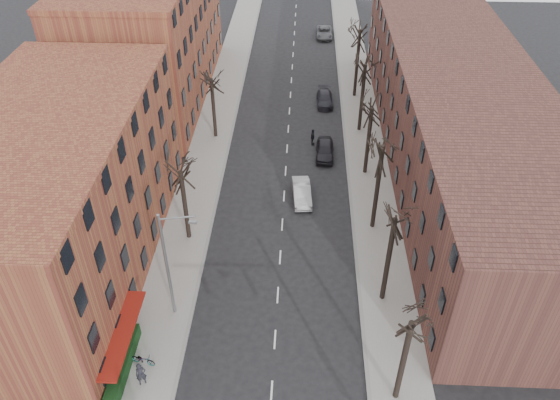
# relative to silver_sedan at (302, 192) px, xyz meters

# --- Properties ---
(sidewalk_left) EXTENTS (4.00, 90.00, 0.15)m
(sidewalk_left) POSITION_rel_silver_sedan_xyz_m (-9.60, 11.35, -0.65)
(sidewalk_left) COLOR gray
(sidewalk_left) RESTS_ON ground
(sidewalk_right) EXTENTS (4.00, 90.00, 0.15)m
(sidewalk_right) POSITION_rel_silver_sedan_xyz_m (6.40, 11.35, -0.65)
(sidewalk_right) COLOR gray
(sidewalk_right) RESTS_ON ground
(building_left_near) EXTENTS (12.00, 26.00, 12.00)m
(building_left_near) POSITION_rel_silver_sedan_xyz_m (-17.60, -8.65, 5.28)
(building_left_near) COLOR brown
(building_left_near) RESTS_ON ground
(building_left_far) EXTENTS (12.00, 28.00, 14.00)m
(building_left_far) POSITION_rel_silver_sedan_xyz_m (-17.60, 20.35, 6.28)
(building_left_far) COLOR brown
(building_left_far) RESTS_ON ground
(building_right) EXTENTS (12.00, 50.00, 10.00)m
(building_right) POSITION_rel_silver_sedan_xyz_m (14.40, 6.35, 4.28)
(building_right) COLOR #522E26
(building_right) RESTS_ON ground
(awning_left) EXTENTS (1.20, 7.00, 0.15)m
(awning_left) POSITION_rel_silver_sedan_xyz_m (-11.00, -17.65, -0.72)
(awning_left) COLOR maroon
(awning_left) RESTS_ON ground
(hedge) EXTENTS (0.80, 6.00, 1.00)m
(hedge) POSITION_rel_silver_sedan_xyz_m (-11.10, -18.65, -0.07)
(hedge) COLOR #123514
(hedge) RESTS_ON sidewalk_left
(tree_right_a) EXTENTS (5.20, 5.20, 10.00)m
(tree_right_a) POSITION_rel_silver_sedan_xyz_m (6.00, -19.65, -0.72)
(tree_right_a) COLOR black
(tree_right_a) RESTS_ON ground
(tree_right_b) EXTENTS (5.20, 5.20, 10.80)m
(tree_right_b) POSITION_rel_silver_sedan_xyz_m (6.00, -11.65, -0.72)
(tree_right_b) COLOR black
(tree_right_b) RESTS_ON ground
(tree_right_c) EXTENTS (5.20, 5.20, 11.60)m
(tree_right_c) POSITION_rel_silver_sedan_xyz_m (6.00, -3.65, -0.72)
(tree_right_c) COLOR black
(tree_right_c) RESTS_ON ground
(tree_right_d) EXTENTS (5.20, 5.20, 10.00)m
(tree_right_d) POSITION_rel_silver_sedan_xyz_m (6.00, 4.35, -0.72)
(tree_right_d) COLOR black
(tree_right_d) RESTS_ON ground
(tree_right_e) EXTENTS (5.20, 5.20, 10.80)m
(tree_right_e) POSITION_rel_silver_sedan_xyz_m (6.00, 12.35, -0.72)
(tree_right_e) COLOR black
(tree_right_e) RESTS_ON ground
(tree_right_f) EXTENTS (5.20, 5.20, 11.60)m
(tree_right_f) POSITION_rel_silver_sedan_xyz_m (6.00, 20.35, -0.72)
(tree_right_f) COLOR black
(tree_right_f) RESTS_ON ground
(tree_left_a) EXTENTS (5.20, 5.20, 9.50)m
(tree_left_a) POSITION_rel_silver_sedan_xyz_m (-9.20, -5.65, -0.72)
(tree_left_a) COLOR black
(tree_left_a) RESTS_ON ground
(tree_left_b) EXTENTS (5.20, 5.20, 9.50)m
(tree_left_b) POSITION_rel_silver_sedan_xyz_m (-9.20, 10.35, -0.72)
(tree_left_b) COLOR black
(tree_left_b) RESTS_ON ground
(streetlight) EXTENTS (2.45, 0.22, 9.03)m
(streetlight) POSITION_rel_silver_sedan_xyz_m (-8.63, -13.65, 4.29)
(streetlight) COLOR slate
(streetlight) RESTS_ON ground
(silver_sedan) EXTENTS (1.93, 4.51, 1.45)m
(silver_sedan) POSITION_rel_silver_sedan_xyz_m (0.00, 0.00, 0.00)
(silver_sedan) COLOR #ADAFB5
(silver_sedan) RESTS_ON ground
(parked_car_near) EXTENTS (1.89, 4.42, 1.49)m
(parked_car_near) POSITION_rel_silver_sedan_xyz_m (2.20, 7.14, 0.02)
(parked_car_near) COLOR black
(parked_car_near) RESTS_ON ground
(parked_car_mid) EXTENTS (1.94, 4.49, 1.29)m
(parked_car_mid) POSITION_rel_silver_sedan_xyz_m (2.43, 18.32, -0.08)
(parked_car_mid) COLOR #212129
(parked_car_mid) RESTS_ON ground
(parked_car_far) EXTENTS (2.23, 4.83, 1.34)m
(parked_car_far) POSITION_rel_silver_sedan_xyz_m (2.76, 39.01, -0.05)
(parked_car_far) COLOR #525459
(parked_car_far) RESTS_ON ground
(pedestrian_a) EXTENTS (0.77, 0.66, 1.79)m
(pedestrian_a) POSITION_rel_silver_sedan_xyz_m (-9.65, -19.45, 0.32)
(pedestrian_a) COLOR black
(pedestrian_a) RESTS_ON sidewalk_left
(pedestrian_crossing) EXTENTS (0.47, 1.06, 1.79)m
(pedestrian_crossing) POSITION_rel_silver_sedan_xyz_m (0.99, 9.28, 0.17)
(pedestrian_crossing) COLOR black
(pedestrian_crossing) RESTS_ON ground
(bicycle) EXTENTS (1.72, 0.91, 0.86)m
(bicycle) POSITION_rel_silver_sedan_xyz_m (-9.94, -18.05, -0.14)
(bicycle) COLOR gray
(bicycle) RESTS_ON sidewalk_left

